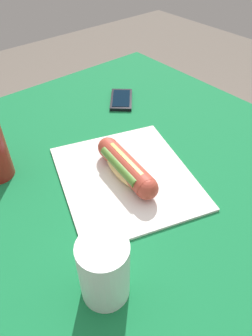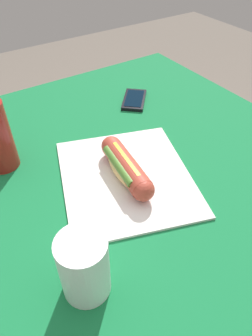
{
  "view_description": "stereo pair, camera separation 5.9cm",
  "coord_description": "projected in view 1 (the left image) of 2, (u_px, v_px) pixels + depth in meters",
  "views": [
    {
      "loc": [
        -0.33,
        0.38,
        1.26
      ],
      "look_at": [
        0.06,
        0.06,
        0.8
      ],
      "focal_mm": 32.92,
      "sensor_mm": 36.0,
      "label": 1
    },
    {
      "loc": [
        -0.36,
        0.33,
        1.26
      ],
      "look_at": [
        0.06,
        0.06,
        0.8
      ],
      "focal_mm": 32.92,
      "sensor_mm": 36.0,
      "label": 2
    }
  ],
  "objects": [
    {
      "name": "hot_dog",
      "position": [
        126.0,
        167.0,
        0.68
      ],
      "size": [
        0.21,
        0.08,
        0.05
      ],
      "color": "#DBB26B",
      "rests_on": "paper_wrapper"
    },
    {
      "name": "dining_table",
      "position": [
        158.0,
        219.0,
        0.78
      ],
      "size": [
        1.2,
        0.91,
        0.77
      ],
      "color": "brown",
      "rests_on": "ground"
    },
    {
      "name": "cell_phone",
      "position": [
        121.0,
        100.0,
        0.95
      ],
      "size": [
        0.13,
        0.13,
        0.01
      ],
      "color": "black",
      "rests_on": "dining_table"
    },
    {
      "name": "ground_plane",
      "position": [
        147.0,
        321.0,
        1.21
      ],
      "size": [
        6.0,
        6.0,
        0.0
      ],
      "primitive_type": "plane",
      "color": "#6B6056",
      "rests_on": "ground"
    },
    {
      "name": "drinking_cup",
      "position": [
        104.0,
        270.0,
        0.47
      ],
      "size": [
        0.08,
        0.08,
        0.12
      ],
      "primitive_type": "cylinder",
      "color": "white",
      "rests_on": "dining_table"
    },
    {
      "name": "paper_wrapper",
      "position": [
        126.0,
        177.0,
        0.7
      ],
      "size": [
        0.4,
        0.37,
        0.01
      ],
      "primitive_type": "cube",
      "rotation": [
        0.0,
        0.0,
        -0.33
      ],
      "color": "silver",
      "rests_on": "dining_table"
    }
  ]
}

